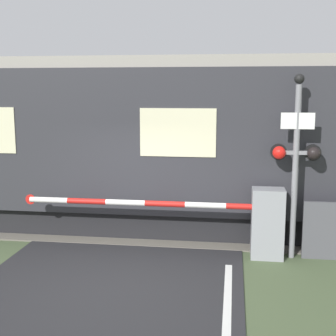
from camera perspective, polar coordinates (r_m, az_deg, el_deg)
The scene contains 5 objects.
ground_plane at distance 8.00m, azimuth -7.00°, elevation -13.68°, with size 80.00×80.00×0.00m, color #475638.
track_bed at distance 11.12m, azimuth -2.45°, elevation -6.77°, with size 36.00×3.20×0.13m.
train at distance 10.61m, azimuth 2.09°, elevation 3.09°, with size 15.04×2.79×3.81m.
crossing_barrier at distance 8.99m, azimuth 9.94°, elevation -6.31°, with size 5.07×0.44×1.33m.
signal_post at distance 8.87m, azimuth 15.33°, elevation 1.46°, with size 0.91×0.26×3.42m.
Camera 1 is at (1.96, -7.09, 3.15)m, focal length 50.00 mm.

